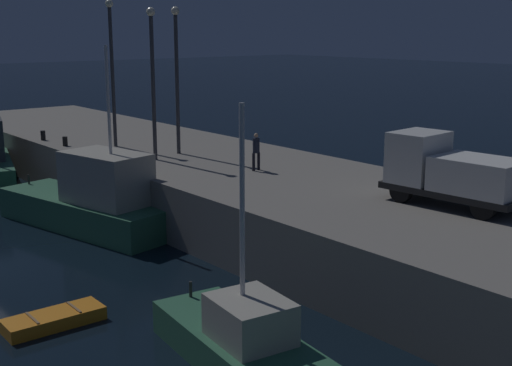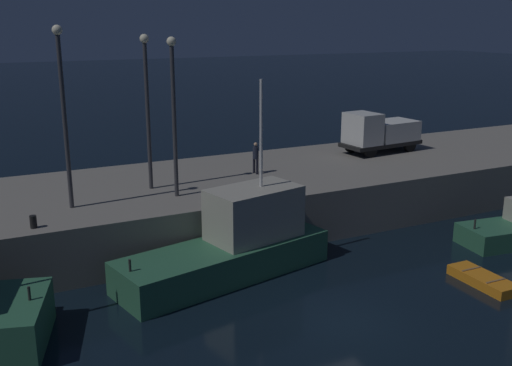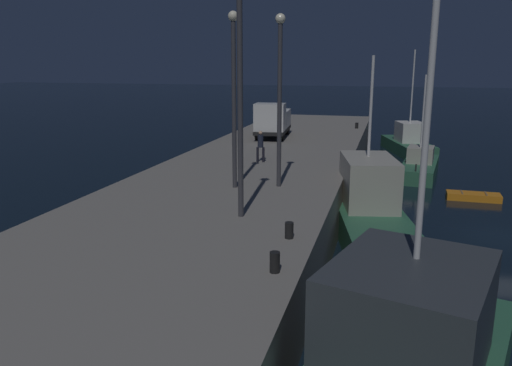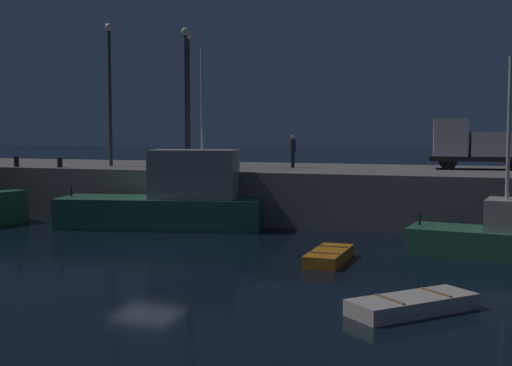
# 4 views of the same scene
# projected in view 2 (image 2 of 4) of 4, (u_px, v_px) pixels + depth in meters

# --- Properties ---
(ground_plane) EXTENTS (320.00, 320.00, 0.00)m
(ground_plane) POSITION_uv_depth(u_px,v_px,m) (348.00, 323.00, 22.21)
(ground_plane) COLOR black
(pier_quay) EXTENTS (58.78, 10.28, 2.65)m
(pier_quay) POSITION_uv_depth(u_px,v_px,m) (217.00, 201.00, 32.78)
(pier_quay) COLOR gray
(pier_quay) RESTS_ON ground
(fishing_boat_orange) EXTENTS (10.16, 4.95, 8.48)m
(fishing_boat_orange) POSITION_uv_depth(u_px,v_px,m) (235.00, 244.00, 26.27)
(fishing_boat_orange) COLOR #2D6647
(fishing_boat_orange) RESTS_ON ground
(rowboat_white_mid) EXTENTS (1.21, 3.11, 0.46)m
(rowboat_white_mid) POSITION_uv_depth(u_px,v_px,m) (483.00, 280.00, 25.42)
(rowboat_white_mid) COLOR orange
(rowboat_white_mid) RESTS_ON ground
(lamp_post_west) EXTENTS (0.44, 0.44, 8.07)m
(lamp_post_west) POSITION_uv_depth(u_px,v_px,m) (63.00, 104.00, 25.99)
(lamp_post_west) COLOR #38383D
(lamp_post_west) RESTS_ON pier_quay
(lamp_post_east) EXTENTS (0.44, 0.44, 7.63)m
(lamp_post_east) POSITION_uv_depth(u_px,v_px,m) (147.00, 100.00, 29.17)
(lamp_post_east) COLOR #38383D
(lamp_post_east) RESTS_ON pier_quay
(lamp_post_central) EXTENTS (0.44, 0.44, 7.54)m
(lamp_post_central) POSITION_uv_depth(u_px,v_px,m) (174.00, 105.00, 27.86)
(lamp_post_central) COLOR #38383D
(lamp_post_central) RESTS_ON pier_quay
(utility_truck) EXTENTS (5.47, 2.59, 2.65)m
(utility_truck) POSITION_uv_depth(u_px,v_px,m) (379.00, 132.00, 38.36)
(utility_truck) COLOR black
(utility_truck) RESTS_ON pier_quay
(dockworker) EXTENTS (0.35, 0.47, 1.77)m
(dockworker) POSITION_uv_depth(u_px,v_px,m) (256.00, 156.00, 33.00)
(dockworker) COLOR black
(dockworker) RESTS_ON pier_quay
(bollard_west) EXTENTS (0.28, 0.28, 0.53)m
(bollard_west) POSITION_uv_depth(u_px,v_px,m) (33.00, 222.00, 24.45)
(bollard_west) COLOR black
(bollard_west) RESTS_ON pier_quay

